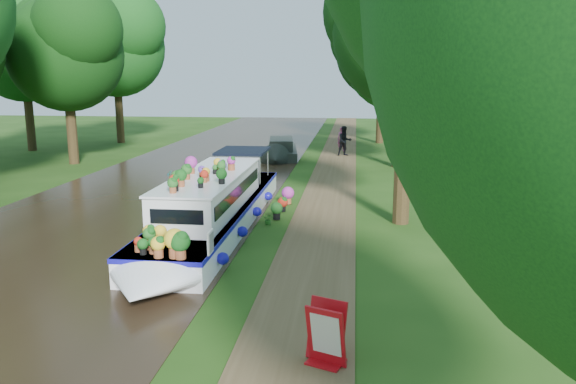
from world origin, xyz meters
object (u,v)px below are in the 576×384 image
(sandwich_board, at_px, (326,337))
(pedestrian_dark, at_px, (345,141))
(second_boat, at_px, (281,150))
(plant_boat, at_px, (211,206))
(pedestrian_pink, at_px, (342,139))

(sandwich_board, distance_m, pedestrian_dark, 25.64)
(second_boat, relative_size, sandwich_board, 5.73)
(pedestrian_dark, bearing_deg, sandwich_board, -110.95)
(second_boat, bearing_deg, pedestrian_dark, 10.96)
(plant_boat, distance_m, pedestrian_pink, 20.08)
(plant_boat, bearing_deg, second_boat, 89.74)
(sandwich_board, height_order, pedestrian_dark, pedestrian_dark)
(pedestrian_pink, bearing_deg, plant_boat, -99.22)
(plant_boat, bearing_deg, pedestrian_pink, 79.65)
(pedestrian_dark, bearing_deg, second_boat, 177.13)
(pedestrian_pink, height_order, pedestrian_dark, pedestrian_dark)
(pedestrian_dark, bearing_deg, plant_boat, -123.67)
(sandwich_board, bearing_deg, plant_boat, 138.41)
(pedestrian_dark, bearing_deg, pedestrian_pink, 74.81)
(second_boat, xyz_separation_m, pedestrian_dark, (3.76, 1.26, 0.46))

